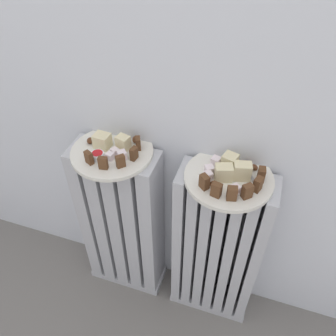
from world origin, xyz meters
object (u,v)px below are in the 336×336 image
radiator_left (123,225)px  plate_left (112,152)px  radiator_right (217,251)px  fork (250,174)px  plate_right (229,178)px  jam_bowl_left (98,155)px

radiator_left → plate_left: 0.35m
radiator_left → radiator_right: (0.35, 0.00, -0.00)m
plate_left → fork: fork is taller
plate_right → fork: 0.06m
radiator_left → jam_bowl_left: (-0.02, -0.04, 0.36)m
plate_right → jam_bowl_left: jam_bowl_left is taller
plate_left → jam_bowl_left: size_ratio=6.52×
fork → plate_left: bearing=-176.5°
radiator_left → plate_left: (0.00, 0.00, 0.35)m
radiator_right → fork: size_ratio=8.16×
radiator_left → fork: fork is taller
radiator_right → fork: (0.05, 0.02, 0.35)m
plate_right → jam_bowl_left: size_ratio=6.52×
radiator_left → radiator_right: 0.35m
radiator_right → fork: 0.36m
radiator_right → plate_right: bearing=-63.4°
radiator_left → plate_left: bearing=0.0°
jam_bowl_left → fork: 0.43m
radiator_right → fork: fork is taller
radiator_right → plate_left: plate_left is taller
jam_bowl_left → fork: bearing=9.3°
plate_left → jam_bowl_left: jam_bowl_left is taller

